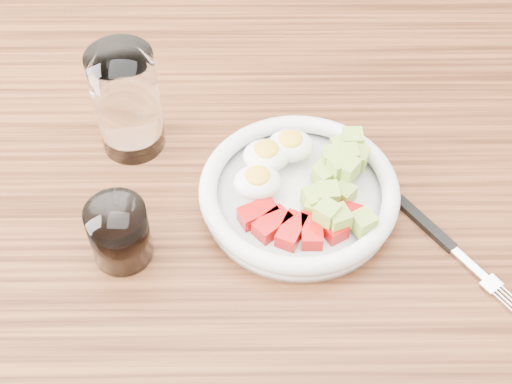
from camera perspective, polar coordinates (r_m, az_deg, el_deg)
dining_table at (r=0.94m, az=0.62°, el=-5.49°), size 1.50×0.90×0.77m
bowl at (r=0.85m, az=3.48°, el=0.21°), size 0.24×0.24×0.06m
fork at (r=0.86m, az=14.55°, el=-3.58°), size 0.12×0.16×0.01m
water_glass at (r=0.90m, az=-10.30°, el=7.10°), size 0.08×0.08×0.14m
coffee_glass at (r=0.81m, az=-10.87°, el=-3.27°), size 0.07×0.07×0.08m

